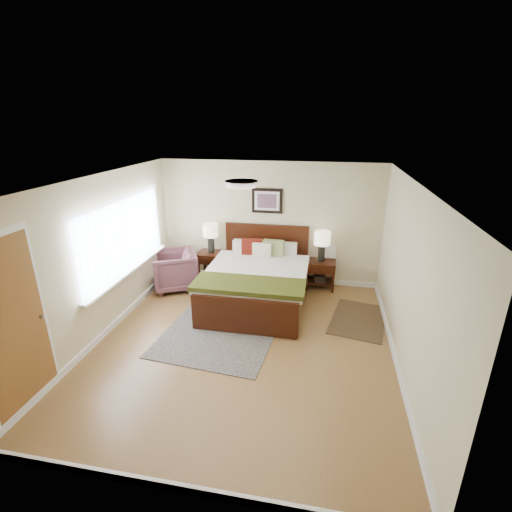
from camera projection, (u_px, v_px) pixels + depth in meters
The scene contains 18 objects.
floor at pixel (244, 344), 5.73m from camera, with size 5.00×5.00×0.00m, color brown.
back_wall at pixel (269, 223), 7.59m from camera, with size 4.50×0.04×2.50m, color beige.
front_wall at pixel (174, 385), 2.99m from camera, with size 4.50×0.04×2.50m, color beige.
left_wall at pixel (100, 258), 5.69m from camera, with size 0.04×5.00×2.50m, color beige.
right_wall at pixel (408, 281), 4.90m from camera, with size 0.04×5.00×2.50m, color beige.
ceiling at pixel (241, 181), 4.86m from camera, with size 4.50×5.00×0.02m, color white.
window at pixel (125, 237), 6.28m from camera, with size 0.11×2.72×1.32m.
door at pixel (14, 328), 4.14m from camera, with size 0.06×1.00×2.18m.
ceil_fixture at pixel (241, 183), 4.87m from camera, with size 0.44×0.44×0.08m.
bed at pixel (257, 275), 6.82m from camera, with size 1.85×2.25×1.21m.
wall_art at pixel (267, 201), 7.41m from camera, with size 0.62×0.05×0.50m.
nightstand_left at pixel (211, 258), 7.84m from camera, with size 0.52×0.47×0.62m.
nightstand_right at pixel (320, 272), 7.49m from camera, with size 0.59×0.44×0.58m.
lamp_left at pixel (211, 233), 7.66m from camera, with size 0.32×0.32×0.61m.
lamp_right at pixel (322, 241), 7.28m from camera, with size 0.32×0.32×0.61m.
armchair at pixel (175, 270), 7.48m from camera, with size 0.84×0.86×0.78m, color brown.
rug_persian at pixel (226, 324), 6.26m from camera, with size 1.75×2.47×0.01m, color #0B0F39.
rug_navy at pixel (359, 319), 6.40m from camera, with size 0.87×1.31×0.01m, color black.
Camera 1 is at (1.11, -4.77, 3.27)m, focal length 26.00 mm.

